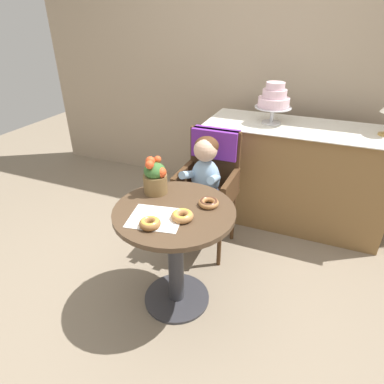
{
  "coord_description": "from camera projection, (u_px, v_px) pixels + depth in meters",
  "views": [
    {
      "loc": [
        0.71,
        -1.45,
        1.73
      ],
      "look_at": [
        0.05,
        0.15,
        0.77
      ],
      "focal_mm": 30.67,
      "sensor_mm": 36.0,
      "label": 1
    }
  ],
  "objects": [
    {
      "name": "ground_plane",
      "position": [
        177.0,
        298.0,
        2.25
      ],
      "size": [
        8.0,
        8.0,
        0.0
      ],
      "primitive_type": "plane",
      "color": "gray"
    },
    {
      "name": "back_wall",
      "position": [
        256.0,
        57.0,
        3.09
      ],
      "size": [
        4.8,
        0.1,
        2.7
      ],
      "primitive_type": "cube",
      "color": "tan",
      "rests_on": "ground"
    },
    {
      "name": "cafe_table",
      "position": [
        175.0,
        239.0,
        2.01
      ],
      "size": [
        0.72,
        0.72,
        0.72
      ],
      "color": "#4C3826",
      "rests_on": "ground"
    },
    {
      "name": "wicker_chair",
      "position": [
        211.0,
        172.0,
        2.53
      ],
      "size": [
        0.42,
        0.45,
        0.95
      ],
      "rotation": [
        0.0,
        0.0,
        -0.08
      ],
      "color": "#472D19",
      "rests_on": "ground"
    },
    {
      "name": "seated_child",
      "position": [
        204.0,
        176.0,
        2.38
      ],
      "size": [
        0.27,
        0.32,
        0.73
      ],
      "color": "#8CADCC",
      "rests_on": "ground"
    },
    {
      "name": "paper_napkin",
      "position": [
        156.0,
        218.0,
        1.82
      ],
      "size": [
        0.33,
        0.29,
        0.0
      ],
      "primitive_type": "cube",
      "rotation": [
        0.0,
        0.0,
        0.19
      ],
      "color": "white",
      "rests_on": "cafe_table"
    },
    {
      "name": "donut_front",
      "position": [
        182.0,
        216.0,
        1.8
      ],
      "size": [
        0.12,
        0.12,
        0.04
      ],
      "color": "#AD7542",
      "rests_on": "cafe_table"
    },
    {
      "name": "donut_mid",
      "position": [
        150.0,
        223.0,
        1.74
      ],
      "size": [
        0.12,
        0.12,
        0.04
      ],
      "color": "#936033",
      "rests_on": "cafe_table"
    },
    {
      "name": "donut_side",
      "position": [
        209.0,
        202.0,
        1.93
      ],
      "size": [
        0.12,
        0.12,
        0.04
      ],
      "color": "#AD7542",
      "rests_on": "cafe_table"
    },
    {
      "name": "flower_vase",
      "position": [
        155.0,
        177.0,
        2.03
      ],
      "size": [
        0.16,
        0.15,
        0.24
      ],
      "color": "brown",
      "rests_on": "cafe_table"
    },
    {
      "name": "display_counter",
      "position": [
        294.0,
        175.0,
        2.9
      ],
      "size": [
        1.56,
        0.62,
        0.9
      ],
      "color": "olive",
      "rests_on": "ground"
    },
    {
      "name": "tiered_cake_stand",
      "position": [
        274.0,
        99.0,
        2.67
      ],
      "size": [
        0.3,
        0.3,
        0.33
      ],
      "color": "silver",
      "rests_on": "display_counter"
    }
  ]
}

